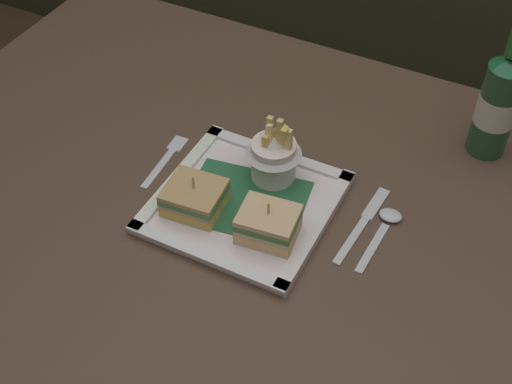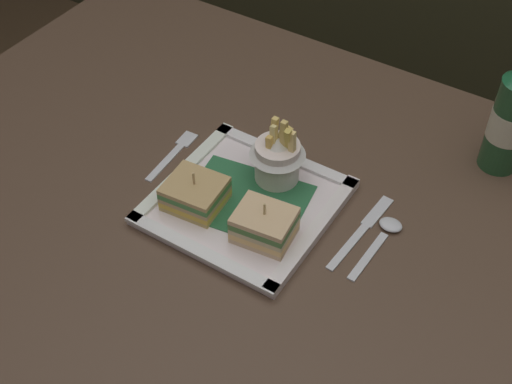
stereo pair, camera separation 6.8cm
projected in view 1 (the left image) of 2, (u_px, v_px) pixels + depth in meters
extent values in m
cube|color=#503A2A|center=(267.00, 223.00, 1.06)|extent=(1.32, 0.90, 0.04)
cylinder|color=brown|center=(124.00, 141.00, 1.75)|extent=(0.06, 0.06, 0.69)
cube|color=white|center=(244.00, 205.00, 1.06)|extent=(0.26, 0.26, 0.01)
cube|color=#27653C|center=(244.00, 202.00, 1.05)|extent=(0.20, 0.17, 0.00)
cube|color=white|center=(205.00, 255.00, 0.98)|extent=(0.26, 0.02, 0.01)
cube|color=white|center=(278.00, 154.00, 1.13)|extent=(0.26, 0.02, 0.01)
cube|color=white|center=(178.00, 176.00, 1.09)|extent=(0.02, 0.26, 0.01)
cube|color=white|center=(316.00, 228.00, 1.01)|extent=(0.02, 0.26, 0.01)
cube|color=tan|center=(195.00, 206.00, 1.04)|extent=(0.09, 0.08, 0.01)
cube|color=gold|center=(195.00, 202.00, 1.04)|extent=(0.09, 0.08, 0.01)
cube|color=tan|center=(195.00, 198.00, 1.03)|extent=(0.09, 0.08, 0.01)
cube|color=#4F8D47|center=(194.00, 194.00, 1.03)|extent=(0.09, 0.08, 0.01)
cube|color=tan|center=(194.00, 190.00, 1.02)|extent=(0.09, 0.08, 0.01)
cylinder|color=tan|center=(194.00, 192.00, 1.02)|extent=(0.00, 0.00, 0.06)
cube|color=#E0BB8D|center=(268.00, 233.00, 1.00)|extent=(0.09, 0.08, 0.01)
cube|color=#F4C67A|center=(268.00, 229.00, 1.00)|extent=(0.09, 0.08, 0.01)
cube|color=#D2BA87|center=(268.00, 224.00, 0.99)|extent=(0.09, 0.08, 0.01)
cube|color=#548241|center=(268.00, 220.00, 0.98)|extent=(0.09, 0.08, 0.01)
cube|color=#DFB885|center=(268.00, 215.00, 0.98)|extent=(0.09, 0.08, 0.01)
cylinder|color=tan|center=(268.00, 220.00, 0.98)|extent=(0.00, 0.00, 0.07)
cylinder|color=white|center=(273.00, 160.00, 1.07)|extent=(0.07, 0.07, 0.07)
cone|color=silver|center=(274.00, 146.00, 1.05)|extent=(0.09, 0.09, 0.03)
cube|color=#E5CB6E|center=(274.00, 141.00, 1.06)|extent=(0.02, 0.01, 0.05)
cube|color=#EDC767|center=(269.00, 134.00, 1.06)|extent=(0.01, 0.01, 0.07)
cube|color=#E9C55E|center=(280.00, 139.00, 1.05)|extent=(0.03, 0.01, 0.06)
cube|color=#F4D280|center=(287.00, 146.00, 1.04)|extent=(0.01, 0.01, 0.07)
cube|color=#E0B356|center=(266.00, 150.00, 1.04)|extent=(0.01, 0.01, 0.05)
cube|color=#E3C469|center=(280.00, 140.00, 1.04)|extent=(0.01, 0.01, 0.08)
cube|color=#F1D986|center=(270.00, 144.00, 1.04)|extent=(0.02, 0.02, 0.06)
cube|color=#DEC154|center=(285.00, 143.00, 1.04)|extent=(0.01, 0.03, 0.07)
cylinder|color=#234D29|center=(496.00, 110.00, 1.10)|extent=(0.06, 0.06, 0.16)
cone|color=#1B5F35|center=(512.00, 61.00, 1.03)|extent=(0.06, 0.06, 0.02)
cylinder|color=beige|center=(497.00, 109.00, 1.09)|extent=(0.06, 0.06, 0.05)
cube|color=silver|center=(158.00, 169.00, 1.12)|extent=(0.02, 0.10, 0.00)
cube|color=silver|center=(178.00, 144.00, 1.16)|extent=(0.03, 0.04, 0.00)
cube|color=silver|center=(351.00, 240.00, 1.01)|extent=(0.02, 0.10, 0.00)
cube|color=silver|center=(376.00, 204.00, 1.06)|extent=(0.02, 0.07, 0.00)
cube|color=silver|center=(372.00, 248.00, 1.00)|extent=(0.02, 0.10, 0.00)
ellipsoid|color=silver|center=(391.00, 215.00, 1.04)|extent=(0.04, 0.03, 0.01)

